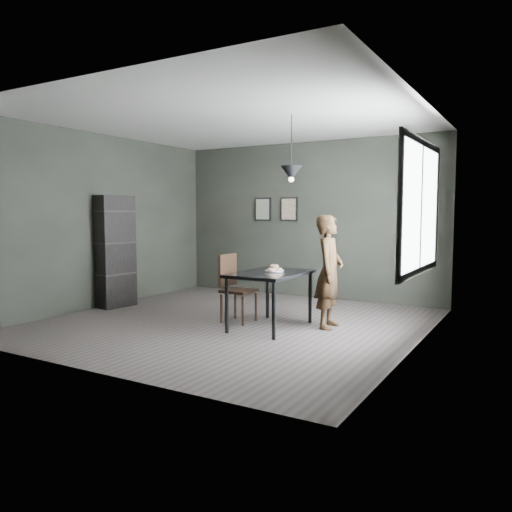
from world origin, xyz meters
The scene contains 13 objects.
ground centered at (0.00, 0.00, 0.00)m, with size 5.00×5.00×0.00m, color #35302E.
back_wall centered at (0.00, 2.50, 1.40)m, with size 5.00×0.10×2.80m, color black.
ceiling centered at (0.00, 0.00, 2.80)m, with size 5.00×5.00×0.02m.
window_assembly centered at (2.47, 0.20, 1.60)m, with size 0.04×1.96×1.56m.
cafe_table centered at (0.60, 0.00, 0.67)m, with size 0.80×1.20×0.75m.
white_plate centered at (0.63, 0.06, 0.76)m, with size 0.23×0.23×0.01m, color white.
donut_pile centered at (0.63, 0.06, 0.79)m, with size 0.20×0.20×0.09m.
woman centered at (1.27, 0.41, 0.75)m, with size 0.55×0.36×1.51m, color black.
wood_chair centered at (-0.04, 0.09, 0.54)m, with size 0.42×0.42×0.95m.
shelf_unit centered at (-2.32, 0.07, 0.91)m, with size 0.34×0.60×1.81m, color black.
pendant_lamp centered at (0.85, 0.10, 2.05)m, with size 0.28×0.28×0.86m.
framed_print_left centered at (-0.90, 2.47, 1.60)m, with size 0.34×0.04×0.44m.
framed_print_right centered at (-0.35, 2.47, 1.60)m, with size 0.34×0.04×0.44m.
Camera 1 is at (3.73, -5.78, 1.54)m, focal length 35.00 mm.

